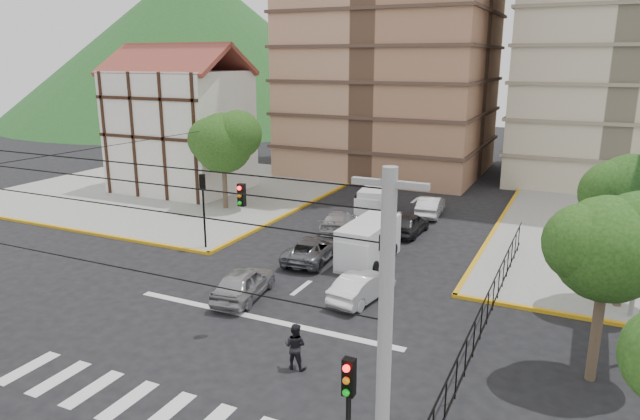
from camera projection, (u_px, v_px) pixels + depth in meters
The scene contains 23 objects.
ground at pixel (247, 330), 23.76m from camera, with size 160.00×160.00×0.00m, color black.
sidewalk_nw at pixel (175, 188), 49.48m from camera, with size 26.00×26.00×0.15m, color gray.
crosswalk_stripes at pixel (147, 407), 18.51m from camera, with size 12.00×2.40×0.01m, color silver.
stop_line at pixel (261, 318), 24.80m from camera, with size 13.00×0.40×0.01m, color silver.
tudor_building at pixel (181, 129), 47.73m from camera, with size 10.80×8.05×12.23m.
distant_hill at pixel (195, 41), 104.05m from camera, with size 70.00×70.00×28.00m, color #20501A.
park_fence at pixel (486, 328), 23.96m from camera, with size 0.10×22.50×1.66m, color black, non-canonical shape.
tree_park_a at pixel (611, 245), 18.82m from camera, with size 4.41×3.60×6.83m.
tree_park_c at pixel (635, 194), 24.43m from camera, with size 4.65×3.80×7.25m.
tree_tudor at pixel (224, 140), 41.32m from camera, with size 5.39×4.40×7.43m.
traffic_light_se at pixel (348, 416), 12.92m from camera, with size 0.28×0.22×4.40m.
traffic_light_nw at pixel (203, 199), 33.00m from camera, with size 0.28×0.22×4.40m.
traffic_light_hanging at pixel (211, 204), 20.46m from camera, with size 18.00×9.12×0.92m.
utility_pole_se at pixel (383, 391), 10.95m from camera, with size 1.40×0.28×9.00m.
van_right_lane at pixel (367, 244), 31.26m from camera, with size 2.14×5.11×2.28m.
van_left_lane at pixel (375, 201), 41.02m from camera, with size 2.32×4.75×2.06m.
car_silver_front_left at pixel (244, 283), 26.78m from camera, with size 1.75×4.36×1.49m, color #A2A1A6.
car_white_front_right at pixel (362, 286), 26.57m from camera, with size 1.43×4.10×1.35m, color white.
car_grey_mid_left at pixel (312, 249), 31.79m from camera, with size 2.20×4.77×1.33m, color slate.
car_silver_rear_left at pixel (339, 221), 37.25m from camera, with size 1.87×4.59×1.33m, color #AEAFB3.
car_darkgrey_mid_right at pixel (409, 224), 36.54m from camera, with size 1.70×4.22×1.44m, color #252628.
car_white_rear_right at pixel (430, 206), 40.89m from camera, with size 1.52×4.35×1.43m, color silver.
pedestrian_crosswalk at pixel (295, 346), 20.64m from camera, with size 0.85×0.66×1.75m, color black.
Camera 1 is at (12.05, -18.27, 10.95)m, focal length 32.00 mm.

